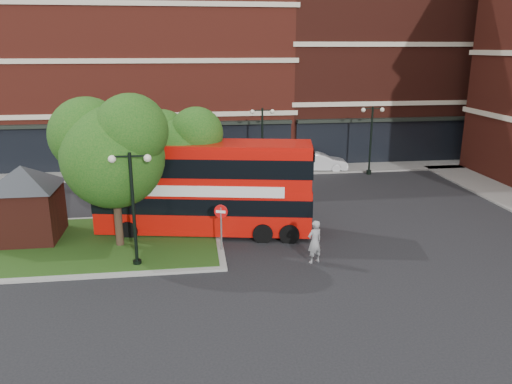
{
  "coord_description": "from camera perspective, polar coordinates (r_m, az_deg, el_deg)",
  "views": [
    {
      "loc": [
        -3.05,
        -19.99,
        9.08
      ],
      "look_at": [
        0.16,
        4.1,
        2.0
      ],
      "focal_mm": 35.0,
      "sensor_mm": 36.0,
      "label": 1
    }
  ],
  "objects": [
    {
      "name": "pavement_far",
      "position": [
        37.71,
        -2.75,
        2.39
      ],
      "size": [
        44.0,
        3.0,
        0.12
      ],
      "primitive_type": "cube",
      "color": "slate",
      "rests_on": "ground"
    },
    {
      "name": "terrace_far_right",
      "position": [
        47.19,
        14.03,
        14.47
      ],
      "size": [
        18.0,
        12.0,
        16.0
      ],
      "primitive_type": "cube",
      "color": "#471911",
      "rests_on": "ground"
    },
    {
      "name": "tree_island_east",
      "position": [
        25.52,
        -8.69,
        5.13
      ],
      "size": [
        4.46,
        3.9,
        6.29
      ],
      "color": "#2D2116",
      "rests_on": "ground"
    },
    {
      "name": "traffic_island",
      "position": [
        25.18,
        -18.49,
        -5.61
      ],
      "size": [
        12.6,
        7.6,
        0.15
      ],
      "color": "gray",
      "rests_on": "ground"
    },
    {
      "name": "car_silver",
      "position": [
        37.06,
        -2.73,
        3.28
      ],
      "size": [
        4.79,
        2.43,
        1.56
      ],
      "primitive_type": "imported",
      "rotation": [
        0.0,
        0.0,
        1.7
      ],
      "color": "#A9ACB1",
      "rests_on": "ground"
    },
    {
      "name": "lamp_far_right",
      "position": [
        37.4,
        13.01,
        6.21
      ],
      "size": [
        1.72,
        0.36,
        5.0
      ],
      "color": "black",
      "rests_on": "ground"
    },
    {
      "name": "woman",
      "position": [
        21.85,
        6.72,
        -5.67
      ],
      "size": [
        0.83,
        0.7,
        1.94
      ],
      "primitive_type": "imported",
      "rotation": [
        0.0,
        0.0,
        3.54
      ],
      "color": "gray",
      "rests_on": "ground"
    },
    {
      "name": "car_white",
      "position": [
        38.2,
        7.25,
        3.42
      ],
      "size": [
        4.32,
        1.9,
        1.38
      ],
      "primitive_type": "imported",
      "rotation": [
        0.0,
        0.0,
        1.46
      ],
      "color": "white",
      "rests_on": "ground"
    },
    {
      "name": "lamp_island",
      "position": [
        21.28,
        -13.87,
        -1.34
      ],
      "size": [
        1.72,
        0.36,
        5.0
      ],
      "color": "black",
      "rests_on": "ground"
    },
    {
      "name": "tree_island_west",
      "position": [
        23.24,
        -16.3,
        4.96
      ],
      "size": [
        5.4,
        4.71,
        7.21
      ],
      "color": "#2D2116",
      "rests_on": "ground"
    },
    {
      "name": "lamp_far_left",
      "position": [
        35.41,
        0.72,
        6.07
      ],
      "size": [
        1.72,
        0.36,
        5.0
      ],
      "color": "black",
      "rests_on": "ground"
    },
    {
      "name": "no_entry_sign",
      "position": [
        22.62,
        -4.01,
        -3.05
      ],
      "size": [
        0.61,
        0.25,
        2.27
      ],
      "rotation": [
        0.0,
        0.0,
        -0.34
      ],
      "color": "slate",
      "rests_on": "ground"
    },
    {
      "name": "terrace_far_left",
      "position": [
        44.31,
        -14.39,
        13.06
      ],
      "size": [
        26.0,
        12.0,
        14.0
      ],
      "primitive_type": "cube",
      "color": "maroon",
      "rests_on": "ground"
    },
    {
      "name": "ground",
      "position": [
        22.17,
        0.99,
        -7.94
      ],
      "size": [
        120.0,
        120.0,
        0.0
      ],
      "primitive_type": "plane",
      "color": "black",
      "rests_on": "ground"
    },
    {
      "name": "kiosk",
      "position": [
        26.16,
        -25.0,
        -0.3
      ],
      "size": [
        6.51,
        6.51,
        3.6
      ],
      "color": "#471911",
      "rests_on": "traffic_island"
    },
    {
      "name": "bus",
      "position": [
        24.84,
        -5.96,
        1.19
      ],
      "size": [
        10.91,
        4.36,
        4.06
      ],
      "rotation": [
        0.0,
        0.0,
        -0.19
      ],
      "color": "#BE0E07",
      "rests_on": "ground"
    }
  ]
}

